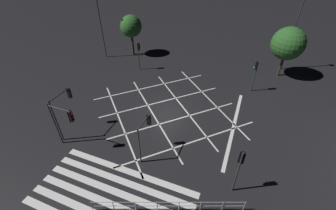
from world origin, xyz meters
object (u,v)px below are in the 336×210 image
traffic_light_se_cross (240,164)px  street_lamp_east (298,18)px  traffic_light_sw_main (64,119)px  street_tree_near (288,44)px  street_tree_far (131,26)px  traffic_light_sw_cross (63,104)px  street_lamp_west (99,16)px  traffic_light_nw_main (139,51)px  traffic_light_median_south (145,129)px  traffic_light_ne_main (255,70)px

traffic_light_se_cross → street_lamp_east: 20.89m
traffic_light_sw_main → street_lamp_east: bearing=52.6°
traffic_light_se_cross → street_tree_near: street_tree_near is taller
street_lamp_east → street_tree_far: (-20.28, -3.24, -2.44)m
traffic_light_sw_cross → street_lamp_west: size_ratio=0.48×
traffic_light_se_cross → traffic_light_nw_main: bearing=46.6°
traffic_light_se_cross → traffic_light_sw_cross: traffic_light_sw_cross is taller
traffic_light_se_cross → street_tree_far: (-17.06, 17.04, 1.38)m
traffic_light_median_south → street_tree_far: street_tree_far is taller
traffic_light_nw_main → street_tree_near: size_ratio=0.60×
street_tree_near → street_tree_far: bearing=-176.6°
traffic_light_se_cross → street_lamp_west: street_lamp_west is taller
traffic_light_sw_cross → traffic_light_median_south: bearing=-88.2°
traffic_light_ne_main → traffic_light_median_south: bearing=61.0°
traffic_light_se_cross → traffic_light_sw_cross: size_ratio=0.92×
street_lamp_east → street_tree_near: street_lamp_east is taller
traffic_light_nw_main → street_tree_far: size_ratio=0.65×
traffic_light_sw_cross → street_tree_near: bearing=-44.2°
traffic_light_sw_cross → street_lamp_east: street_lamp_east is taller
street_lamp_east → street_lamp_west: size_ratio=1.03×
street_tree_near → traffic_light_sw_main: bearing=-129.6°
traffic_light_ne_main → traffic_light_se_cross: size_ratio=0.96×
traffic_light_sw_cross → street_lamp_west: (-5.99, 14.27, 2.64)m
traffic_light_nw_main → street_lamp_east: size_ratio=0.41×
traffic_light_sw_main → traffic_light_sw_cross: traffic_light_sw_cross is taller
traffic_light_ne_main → traffic_light_sw_cross: (-14.26, -12.73, 0.42)m
traffic_light_median_south → street_lamp_west: (-13.33, 14.04, 3.14)m
traffic_light_sw_main → street_lamp_west: size_ratio=0.47×
street_tree_near → street_tree_far: (-19.89, -1.18, -0.03)m
traffic_light_ne_main → street_tree_far: bearing=-12.3°
traffic_light_sw_cross → street_tree_far: size_ratio=0.74×
traffic_light_median_south → traffic_light_sw_main: (-5.98, -1.71, 0.48)m
traffic_light_median_south → street_lamp_east: street_lamp_east is taller
traffic_light_sw_main → street_lamp_east: 26.89m
traffic_light_se_cross → street_tree_near: (2.83, 18.22, 1.41)m
traffic_light_ne_main → traffic_light_se_cross: (0.07, -13.32, 0.11)m
traffic_light_median_south → street_tree_near: bearing=-29.4°
traffic_light_se_cross → street_lamp_east: size_ratio=0.42×
traffic_light_sw_main → street_lamp_west: 17.58m
traffic_light_se_cross → traffic_light_sw_cross: bearing=87.6°
traffic_light_median_south → street_lamp_west: bearing=43.5°
traffic_light_sw_main → traffic_light_sw_cross: (-1.35, 1.48, 0.02)m
street_tree_near → traffic_light_median_south: bearing=-119.4°
traffic_light_sw_main → traffic_light_ne_main: 19.20m
traffic_light_sw_main → street_lamp_west: (-7.35, 15.75, 2.66)m
street_lamp_west → street_tree_near: street_lamp_west is taller
traffic_light_nw_main → traffic_light_median_south: bearing=-60.6°
traffic_light_se_cross → traffic_light_ne_main: bearing=0.3°
traffic_light_nw_main → street_lamp_west: bearing=165.5°
traffic_light_sw_cross → traffic_light_nw_main: bearing=-1.6°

